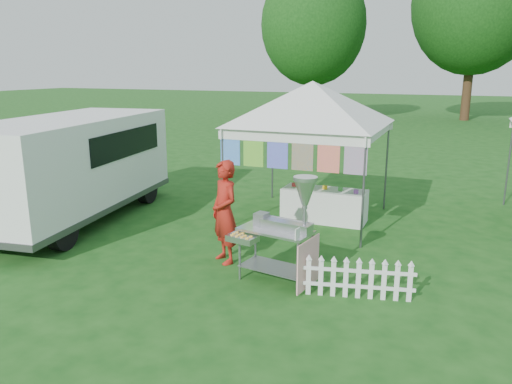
% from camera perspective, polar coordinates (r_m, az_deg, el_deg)
% --- Properties ---
extents(ground, '(120.00, 120.00, 0.00)m').
position_cam_1_polar(ground, '(8.10, -1.11, -9.75)').
color(ground, '#164A15').
rests_on(ground, ground).
extents(canopy_main, '(4.24, 4.24, 3.45)m').
position_cam_1_polar(canopy_main, '(10.71, 6.50, 12.44)').
color(canopy_main, '#59595E').
rests_on(canopy_main, ground).
extents(tree_left, '(6.40, 6.40, 9.53)m').
position_cam_1_polar(tree_left, '(32.17, 6.59, 18.50)').
color(tree_left, '#3D2716').
rests_on(tree_left, ground).
extents(tree_mid, '(7.60, 7.60, 11.52)m').
position_cam_1_polar(tree_mid, '(35.00, 23.82, 19.24)').
color(tree_mid, '#3D2716').
rests_on(tree_mid, ground).
extents(donut_cart, '(1.35, 0.84, 1.73)m').
position_cam_1_polar(donut_cart, '(7.52, 3.43, -3.38)').
color(donut_cart, gray).
rests_on(donut_cart, ground).
extents(vendor, '(0.77, 0.73, 1.78)m').
position_cam_1_polar(vendor, '(8.47, -3.61, -2.30)').
color(vendor, '#A71E14').
rests_on(vendor, ground).
extents(cargo_van, '(2.88, 5.62, 2.23)m').
position_cam_1_polar(cargo_van, '(11.61, -20.17, 2.92)').
color(cargo_van, white).
rests_on(cargo_van, ground).
extents(picket_fence, '(1.58, 0.39, 0.56)m').
position_cam_1_polar(picket_fence, '(7.47, 11.62, -9.79)').
color(picket_fence, white).
rests_on(picket_fence, ground).
extents(display_table, '(1.80, 0.70, 0.71)m').
position_cam_1_polar(display_table, '(10.98, 7.79, -1.49)').
color(display_table, white).
rests_on(display_table, ground).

